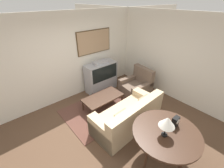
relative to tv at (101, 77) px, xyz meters
The scene contains 11 objects.
ground_plane 2.13m from the tv, 120.96° to the right, with size 12.00×12.00×0.00m, color brown.
wall_back 1.38m from the tv, 161.08° to the left, with size 12.00×0.10×2.70m.
wall_right 2.50m from the tv, 48.50° to the right, with size 0.06×12.00×2.70m.
area_rug 1.28m from the tv, 127.25° to the right, with size 2.19×1.61×0.01m.
tv is the anchor object (origin of this frame).
couch 2.02m from the tv, 106.68° to the right, with size 1.91×0.94×0.84m.
armchair 1.30m from the tv, 53.69° to the right, with size 0.96×0.96×0.94m.
coffee_table 1.08m from the tv, 124.63° to the right, with size 1.19×0.64×0.40m.
console_table 3.14m from the tv, 103.72° to the right, with size 1.27×1.27×0.82m.
table_lamp 3.22m from the tv, 105.45° to the right, with size 0.28×0.28×0.42m.
mantel_clock 3.12m from the tv, 99.22° to the right, with size 0.15×0.10×0.22m.
Camera 1 is at (-1.73, -2.10, 2.99)m, focal length 24.00 mm.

